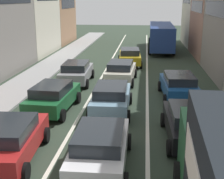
{
  "coord_description": "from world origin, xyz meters",
  "views": [
    {
      "loc": [
        1.49,
        -2.42,
        5.72
      ],
      "look_at": [
        0.0,
        12.0,
        1.6
      ],
      "focal_mm": 51.56,
      "sensor_mm": 36.0,
      "label": 1
    }
  ],
  "objects_px": {
    "hatchback_centre_lane_third": "(111,98)",
    "sedan_left_lane_fourth": "(76,72)",
    "wagon_left_lane_second": "(10,140)",
    "wagon_right_lane_far": "(179,85)",
    "sedan_left_lane_third": "(53,97)",
    "coupe_centre_lane_fourth": "(121,71)",
    "bus_mid_queue_primary": "(161,35)",
    "sedan_centre_lane_fifth": "(130,56)",
    "sedan_right_lane_behind_truck": "(189,123)",
    "sedan_centre_lane_second": "(100,147)"
  },
  "relations": [
    {
      "from": "wagon_left_lane_second",
      "to": "sedan_centre_lane_fifth",
      "type": "height_order",
      "value": "same"
    },
    {
      "from": "wagon_right_lane_far",
      "to": "sedan_centre_lane_second",
      "type": "bearing_deg",
      "value": 154.17
    },
    {
      "from": "sedan_left_lane_third",
      "to": "coupe_centre_lane_fourth",
      "type": "xyz_separation_m",
      "value": [
        3.04,
        6.42,
        0.0
      ]
    },
    {
      "from": "sedan_left_lane_third",
      "to": "sedan_right_lane_behind_truck",
      "type": "xyz_separation_m",
      "value": [
        6.6,
        -3.0,
        0.0
      ]
    },
    {
      "from": "hatchback_centre_lane_third",
      "to": "bus_mid_queue_primary",
      "type": "relative_size",
      "value": 0.41
    },
    {
      "from": "sedan_centre_lane_second",
      "to": "hatchback_centre_lane_third",
      "type": "bearing_deg",
      "value": 1.32
    },
    {
      "from": "coupe_centre_lane_fourth",
      "to": "hatchback_centre_lane_third",
      "type": "bearing_deg",
      "value": -177.65
    },
    {
      "from": "sedan_centre_lane_second",
      "to": "sedan_right_lane_behind_truck",
      "type": "height_order",
      "value": "same"
    },
    {
      "from": "bus_mid_queue_primary",
      "to": "wagon_left_lane_second",
      "type": "bearing_deg",
      "value": 166.88
    },
    {
      "from": "sedan_centre_lane_second",
      "to": "sedan_left_lane_third",
      "type": "bearing_deg",
      "value": 29.45
    },
    {
      "from": "sedan_centre_lane_second",
      "to": "coupe_centre_lane_fourth",
      "type": "distance_m",
      "value": 12.0
    },
    {
      "from": "sedan_left_lane_fourth",
      "to": "sedan_right_lane_behind_truck",
      "type": "xyz_separation_m",
      "value": [
        6.61,
        -8.88,
        0.0
      ]
    },
    {
      "from": "wagon_left_lane_second",
      "to": "hatchback_centre_lane_third",
      "type": "xyz_separation_m",
      "value": [
        3.1,
        5.45,
        0.0
      ]
    },
    {
      "from": "hatchback_centre_lane_third",
      "to": "sedan_left_lane_fourth",
      "type": "height_order",
      "value": "same"
    },
    {
      "from": "wagon_left_lane_second",
      "to": "sedan_left_lane_third",
      "type": "relative_size",
      "value": 1.0
    },
    {
      "from": "sedan_left_lane_fourth",
      "to": "hatchback_centre_lane_third",
      "type": "bearing_deg",
      "value": -153.89
    },
    {
      "from": "sedan_centre_lane_second",
      "to": "wagon_right_lane_far",
      "type": "xyz_separation_m",
      "value": [
        3.48,
        8.54,
        0.0
      ]
    },
    {
      "from": "wagon_left_lane_second",
      "to": "bus_mid_queue_primary",
      "type": "height_order",
      "value": "bus_mid_queue_primary"
    },
    {
      "from": "wagon_left_lane_second",
      "to": "wagon_right_lane_far",
      "type": "height_order",
      "value": "same"
    },
    {
      "from": "sedan_left_lane_third",
      "to": "bus_mid_queue_primary",
      "type": "relative_size",
      "value": 0.42
    },
    {
      "from": "sedan_left_lane_third",
      "to": "coupe_centre_lane_fourth",
      "type": "relative_size",
      "value": 1.0
    },
    {
      "from": "sedan_left_lane_third",
      "to": "bus_mid_queue_primary",
      "type": "xyz_separation_m",
      "value": [
        6.46,
        21.23,
        0.96
      ]
    },
    {
      "from": "sedan_left_lane_third",
      "to": "sedan_right_lane_behind_truck",
      "type": "relative_size",
      "value": 1.01
    },
    {
      "from": "sedan_left_lane_fourth",
      "to": "sedan_right_lane_behind_truck",
      "type": "relative_size",
      "value": 1.0
    },
    {
      "from": "sedan_left_lane_third",
      "to": "sedan_centre_lane_fifth",
      "type": "height_order",
      "value": "same"
    },
    {
      "from": "sedan_right_lane_behind_truck",
      "to": "bus_mid_queue_primary",
      "type": "height_order",
      "value": "bus_mid_queue_primary"
    },
    {
      "from": "wagon_right_lane_far",
      "to": "coupe_centre_lane_fourth",
      "type": "bearing_deg",
      "value": 43.22
    },
    {
      "from": "wagon_left_lane_second",
      "to": "sedan_right_lane_behind_truck",
      "type": "relative_size",
      "value": 1.01
    },
    {
      "from": "sedan_right_lane_behind_truck",
      "to": "wagon_right_lane_far",
      "type": "distance_m",
      "value": 5.97
    },
    {
      "from": "sedan_left_lane_third",
      "to": "sedan_centre_lane_second",
      "type": "bearing_deg",
      "value": -146.59
    },
    {
      "from": "wagon_left_lane_second",
      "to": "sedan_centre_lane_fifth",
      "type": "relative_size",
      "value": 1.0
    },
    {
      "from": "coupe_centre_lane_fourth",
      "to": "bus_mid_queue_primary",
      "type": "relative_size",
      "value": 0.42
    },
    {
      "from": "wagon_left_lane_second",
      "to": "sedan_left_lane_third",
      "type": "distance_m",
      "value": 5.33
    },
    {
      "from": "coupe_centre_lane_fourth",
      "to": "sedan_right_lane_behind_truck",
      "type": "bearing_deg",
      "value": -156.94
    },
    {
      "from": "sedan_left_lane_fourth",
      "to": "bus_mid_queue_primary",
      "type": "distance_m",
      "value": 16.69
    },
    {
      "from": "sedan_left_lane_third",
      "to": "sedan_right_lane_behind_truck",
      "type": "height_order",
      "value": "same"
    },
    {
      "from": "sedan_left_lane_third",
      "to": "sedan_centre_lane_fifth",
      "type": "distance_m",
      "value": 12.93
    },
    {
      "from": "sedan_centre_lane_second",
      "to": "sedan_centre_lane_fifth",
      "type": "relative_size",
      "value": 0.98
    },
    {
      "from": "sedan_centre_lane_fifth",
      "to": "coupe_centre_lane_fourth",
      "type": "bearing_deg",
      "value": 172.93
    },
    {
      "from": "wagon_left_lane_second",
      "to": "coupe_centre_lane_fourth",
      "type": "xyz_separation_m",
      "value": [
        3.11,
        11.76,
        0.0
      ]
    },
    {
      "from": "sedan_centre_lane_second",
      "to": "wagon_right_lane_far",
      "type": "bearing_deg",
      "value": -23.0
    },
    {
      "from": "wagon_left_lane_second",
      "to": "hatchback_centre_lane_third",
      "type": "bearing_deg",
      "value": -33.54
    },
    {
      "from": "sedan_centre_lane_fifth",
      "to": "sedan_left_lane_third",
      "type": "bearing_deg",
      "value": 160.95
    },
    {
      "from": "wagon_left_lane_second",
      "to": "sedan_centre_lane_fifth",
      "type": "xyz_separation_m",
      "value": [
        3.44,
        17.81,
        0.0
      ]
    },
    {
      "from": "sedan_right_lane_behind_truck",
      "to": "wagon_right_lane_far",
      "type": "height_order",
      "value": "same"
    },
    {
      "from": "sedan_right_lane_behind_truck",
      "to": "wagon_left_lane_second",
      "type": "bearing_deg",
      "value": 107.38
    },
    {
      "from": "sedan_right_lane_behind_truck",
      "to": "wagon_right_lane_far",
      "type": "xyz_separation_m",
      "value": [
        0.13,
        5.97,
        0.0
      ]
    },
    {
      "from": "sedan_left_lane_fourth",
      "to": "sedan_centre_lane_fifth",
      "type": "relative_size",
      "value": 0.99
    },
    {
      "from": "wagon_right_lane_far",
      "to": "sedan_left_lane_third",
      "type": "bearing_deg",
      "value": 110.14
    },
    {
      "from": "coupe_centre_lane_fourth",
      "to": "sedan_left_lane_third",
      "type": "bearing_deg",
      "value": 157.04
    }
  ]
}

